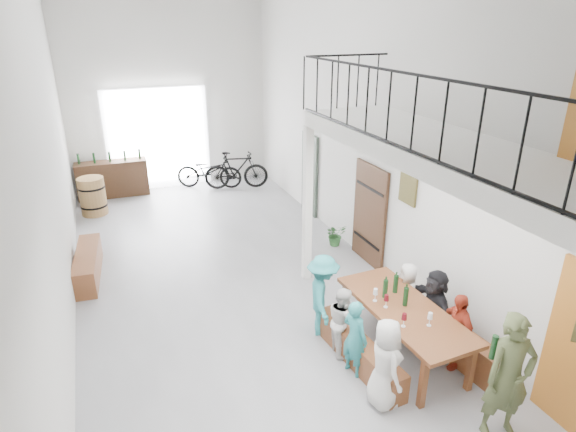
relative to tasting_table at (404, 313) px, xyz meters
name	(u,v)px	position (x,y,z in m)	size (l,w,h in m)	color
floor	(233,279)	(-1.65, 3.02, -0.71)	(12.00, 12.00, 0.00)	gray
room_walls	(224,85)	(-1.65, 3.02, 2.85)	(12.00, 12.00, 12.00)	silver
gateway_portal	(158,139)	(-2.05, 8.96, 0.69)	(2.80, 0.08, 2.80)	white
right_wall_decor	(423,206)	(1.05, 1.15, 1.04)	(0.07, 8.28, 5.07)	#A15E1E
balcony	(449,157)	(0.33, -0.11, 2.26)	(1.52, 5.62, 4.00)	white
tasting_table	(404,313)	(0.00, 0.00, 0.00)	(0.97, 2.25, 0.79)	brown
bench_inner	(358,352)	(-0.68, 0.03, -0.50)	(0.29, 1.83, 0.42)	brown
bench_wall	(439,331)	(0.64, -0.03, -0.46)	(0.28, 2.17, 0.50)	brown
tableware	(397,296)	(-0.08, 0.11, 0.23)	(0.47, 0.95, 0.35)	black
side_bench	(88,265)	(-4.15, 4.14, -0.46)	(0.39, 1.78, 0.50)	brown
oak_barrel	(93,196)	(-3.94, 7.45, -0.24)	(0.64, 0.64, 0.94)	olive
serving_counter	(113,179)	(-3.40, 8.67, -0.22)	(1.85, 0.51, 0.97)	#3E2313
counter_bottles	(109,157)	(-3.40, 8.65, 0.41)	(1.60, 0.16, 0.28)	black
guest_left_a	(385,364)	(-0.77, -0.72, -0.09)	(0.60, 0.39, 1.22)	silver
guest_left_b	(355,338)	(-0.82, -0.07, -0.14)	(0.41, 0.27, 1.13)	teal
guest_left_c	(343,321)	(-0.76, 0.38, -0.18)	(0.51, 0.40, 1.05)	silver
guest_left_d	(323,296)	(-0.83, 0.91, -0.05)	(0.85, 0.49, 1.32)	teal
guest_right_a	(457,330)	(0.55, -0.47, -0.14)	(0.67, 0.28, 1.14)	#9E2D1B
guest_right_b	(434,306)	(0.61, 0.11, -0.11)	(1.10, 0.35, 1.19)	black
guest_right_c	(406,294)	(0.50, 0.63, -0.18)	(0.52, 0.34, 1.06)	silver
host_standing	(509,377)	(0.26, -1.64, 0.10)	(0.59, 0.38, 1.61)	#414929
potted_plant	(336,235)	(0.80, 3.61, -0.47)	(0.43, 0.37, 0.48)	#1C4921
bicycle_near	(209,171)	(-0.80, 8.36, -0.22)	(0.65, 1.86, 0.98)	black
bicycle_far	(236,170)	(-0.10, 8.00, -0.17)	(0.51, 1.80, 1.08)	black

